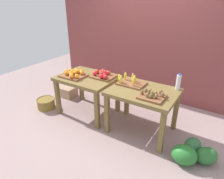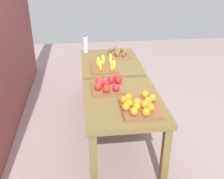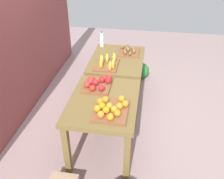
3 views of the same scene
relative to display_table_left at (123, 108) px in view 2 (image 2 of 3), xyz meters
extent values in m
plane|color=gray|center=(0.56, 0.00, -0.64)|extent=(8.00, 8.00, 0.00)
cube|color=brown|center=(0.00, 0.00, 0.08)|extent=(1.04, 0.80, 0.06)
cube|color=brown|center=(-0.46, -0.34, -0.29)|extent=(0.07, 0.07, 0.69)
cube|color=brown|center=(0.46, -0.34, -0.29)|extent=(0.07, 0.07, 0.69)
cube|color=brown|center=(-0.46, 0.34, -0.29)|extent=(0.07, 0.07, 0.69)
cube|color=brown|center=(0.46, 0.34, -0.29)|extent=(0.07, 0.07, 0.69)
cube|color=brown|center=(1.12, 0.00, 0.08)|extent=(1.04, 0.80, 0.06)
cube|color=brown|center=(0.66, -0.34, -0.29)|extent=(0.07, 0.07, 0.69)
cube|color=brown|center=(1.58, -0.34, -0.29)|extent=(0.07, 0.07, 0.69)
cube|color=brown|center=(0.66, 0.34, -0.29)|extent=(0.07, 0.07, 0.69)
cube|color=brown|center=(1.58, 0.34, -0.29)|extent=(0.07, 0.07, 0.69)
cube|color=brown|center=(-0.21, -0.13, 0.12)|extent=(0.44, 0.36, 0.03)
sphere|color=orange|center=(-0.05, -0.22, 0.18)|extent=(0.10, 0.10, 0.08)
sphere|color=orange|center=(-0.31, -0.21, 0.18)|extent=(0.11, 0.11, 0.08)
sphere|color=orange|center=(-0.20, -0.10, 0.18)|extent=(0.08, 0.08, 0.08)
sphere|color=orange|center=(-0.36, -0.04, 0.18)|extent=(0.09, 0.09, 0.08)
sphere|color=orange|center=(-0.38, -0.15, 0.18)|extent=(0.08, 0.08, 0.08)
sphere|color=orange|center=(-0.28, -0.08, 0.18)|extent=(0.10, 0.10, 0.08)
sphere|color=orange|center=(-0.13, -0.27, 0.18)|extent=(0.09, 0.09, 0.08)
sphere|color=orange|center=(-0.13, 0.01, 0.18)|extent=(0.11, 0.11, 0.08)
sphere|color=orange|center=(-0.18, -0.21, 0.18)|extent=(0.10, 0.10, 0.08)
sphere|color=orange|center=(-0.21, -0.03, 0.18)|extent=(0.11, 0.11, 0.08)
sphere|color=orange|center=(-0.27, 0.01, 0.18)|extent=(0.11, 0.11, 0.08)
sphere|color=orange|center=(-0.09, -0.04, 0.18)|extent=(0.11, 0.11, 0.08)
sphere|color=orange|center=(-0.25, -0.16, 0.18)|extent=(0.10, 0.10, 0.08)
cube|color=brown|center=(0.28, 0.13, 0.12)|extent=(0.40, 0.34, 0.03)
sphere|color=red|center=(0.34, 0.08, 0.18)|extent=(0.11, 0.11, 0.08)
sphere|color=red|center=(0.33, 0.22, 0.18)|extent=(0.11, 0.11, 0.08)
sphere|color=red|center=(0.25, 0.15, 0.18)|extent=(0.11, 0.11, 0.08)
sphere|color=red|center=(0.19, 0.24, 0.18)|extent=(0.10, 0.10, 0.08)
sphere|color=red|center=(0.32, 0.00, 0.18)|extent=(0.11, 0.11, 0.08)
sphere|color=red|center=(0.26, 0.22, 0.18)|extent=(0.10, 0.10, 0.08)
sphere|color=red|center=(0.14, 0.05, 0.18)|extent=(0.09, 0.09, 0.08)
sphere|color=red|center=(0.40, 0.01, 0.18)|extent=(0.10, 0.10, 0.08)
sphere|color=red|center=(0.12, 0.16, 0.18)|extent=(0.10, 0.10, 0.08)
cube|color=brown|center=(0.86, 0.11, 0.12)|extent=(0.44, 0.32, 0.03)
ellipsoid|color=yellow|center=(0.66, 0.03, 0.21)|extent=(0.06, 0.06, 0.14)
ellipsoid|color=yellow|center=(0.84, 0.19, 0.21)|extent=(0.05, 0.05, 0.14)
ellipsoid|color=yellow|center=(0.93, 0.02, 0.21)|extent=(0.07, 0.06, 0.14)
ellipsoid|color=yellow|center=(0.90, 0.12, 0.21)|extent=(0.05, 0.04, 0.14)
ellipsoid|color=yellow|center=(0.70, 0.17, 0.21)|extent=(0.06, 0.07, 0.14)
ellipsoid|color=yellow|center=(0.71, 0.00, 0.21)|extent=(0.06, 0.06, 0.14)
cube|color=brown|center=(1.32, -0.16, 0.12)|extent=(0.36, 0.32, 0.03)
ellipsoid|color=brown|center=(1.41, -0.05, 0.18)|extent=(0.07, 0.06, 0.07)
ellipsoid|color=brown|center=(1.36, -0.13, 0.18)|extent=(0.07, 0.06, 0.07)
ellipsoid|color=brown|center=(1.34, -0.23, 0.18)|extent=(0.06, 0.07, 0.07)
ellipsoid|color=brown|center=(1.31, -0.15, 0.18)|extent=(0.07, 0.07, 0.07)
ellipsoid|color=brown|center=(1.46, -0.12, 0.18)|extent=(0.07, 0.07, 0.07)
ellipsoid|color=brown|center=(1.21, -0.11, 0.18)|extent=(0.05, 0.06, 0.07)
ellipsoid|color=brown|center=(1.40, -0.21, 0.18)|extent=(0.05, 0.06, 0.07)
ellipsoid|color=brown|center=(1.27, -0.10, 0.18)|extent=(0.07, 0.06, 0.07)
ellipsoid|color=brown|center=(1.18, -0.19, 0.18)|extent=(0.07, 0.07, 0.07)
ellipsoid|color=olive|center=(1.28, -0.24, 0.18)|extent=(0.06, 0.05, 0.07)
cylinder|color=silver|center=(1.55, 0.32, 0.23)|extent=(0.07, 0.07, 0.24)
cylinder|color=blue|center=(1.55, 0.32, 0.36)|extent=(0.04, 0.04, 0.02)
ellipsoid|color=#27642C|center=(2.18, -0.21, -0.52)|extent=(0.39, 0.39, 0.24)
ellipsoid|color=#32683C|center=(1.98, -0.10, -0.52)|extent=(0.27, 0.32, 0.24)
ellipsoid|color=#28742D|center=(1.92, -0.37, -0.50)|extent=(0.37, 0.31, 0.28)
camera|label=1|loc=(2.20, -2.63, 1.44)|focal=31.89mm
camera|label=2|loc=(-2.37, 0.40, 1.42)|focal=42.96mm
camera|label=3|loc=(-2.34, -0.48, 1.79)|focal=40.00mm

